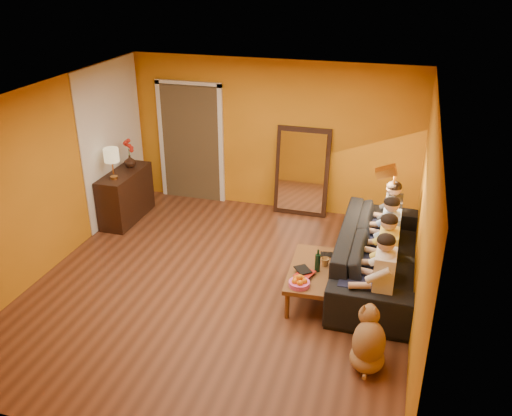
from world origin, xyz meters
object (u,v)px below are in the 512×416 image
(tumbler, at_px, (325,262))
(laptop, at_px, (332,257))
(mirror_frame, at_px, (302,172))
(coffee_table, at_px, (313,282))
(sideboard, at_px, (126,196))
(floor_lamp, at_px, (390,216))
(table_lamp, at_px, (112,164))
(person_mid_right, at_px, (389,238))
(dog, at_px, (369,338))
(wine_bottle, at_px, (318,261))
(person_mid_left, at_px, (387,258))
(vase, at_px, (130,161))
(person_far_left, at_px, (383,281))
(sofa, at_px, (377,255))
(person_far_right, at_px, (392,221))

(tumbler, bearing_deg, laptop, 75.38)
(mirror_frame, relative_size, coffee_table, 1.25)
(sideboard, relative_size, floor_lamp, 0.82)
(sideboard, height_order, table_lamp, table_lamp)
(table_lamp, bearing_deg, person_mid_right, -4.95)
(dog, relative_size, wine_bottle, 2.25)
(table_lamp, distance_m, floor_lamp, 4.36)
(person_mid_left, distance_m, vase, 4.63)
(table_lamp, distance_m, dog, 4.92)
(person_far_left, bearing_deg, person_mid_right, 90.00)
(sideboard, height_order, person_mid_left, person_mid_left)
(table_lamp, relative_size, laptop, 1.65)
(sideboard, bearing_deg, mirror_frame, 21.16)
(sofa, bearing_deg, table_lamp, 83.56)
(tumbler, bearing_deg, sideboard, 160.04)
(mirror_frame, distance_m, person_far_right, 1.99)
(wine_bottle, height_order, tumbler, wine_bottle)
(dog, height_order, person_far_right, person_far_right)
(sofa, relative_size, person_mid_right, 2.18)
(floor_lamp, relative_size, vase, 6.93)
(floor_lamp, xyz_separation_m, person_mid_right, (0.03, -0.49, -0.11))
(coffee_table, relative_size, floor_lamp, 0.85)
(floor_lamp, relative_size, person_mid_right, 1.18)
(sofa, bearing_deg, person_mid_right, -52.43)
(sofa, distance_m, coffee_table, 1.01)
(dog, distance_m, laptop, 1.62)
(sideboard, distance_m, person_far_left, 4.72)
(table_lamp, relative_size, floor_lamp, 0.35)
(tumbler, bearing_deg, table_lamp, 164.36)
(person_mid_right, bearing_deg, person_far_left, -90.00)
(person_mid_right, bearing_deg, person_mid_left, -90.00)
(wine_bottle, xyz_separation_m, tumbler, (0.07, 0.17, -0.10))
(table_lamp, xyz_separation_m, person_far_left, (4.37, -1.48, -0.49))
(floor_lamp, bearing_deg, vase, 169.45)
(mirror_frame, distance_m, person_mid_right, 2.37)
(person_mid_left, height_order, tumbler, person_mid_left)
(sideboard, relative_size, coffee_table, 0.97)
(floor_lamp, bearing_deg, coffee_table, -129.45)
(person_far_right, relative_size, laptop, 3.95)
(mirror_frame, xyz_separation_m, person_far_left, (1.58, -2.86, -0.15))
(sideboard, relative_size, person_mid_right, 0.97)
(mirror_frame, distance_m, table_lamp, 3.13)
(table_lamp, xyz_separation_m, floor_lamp, (4.34, 0.12, -0.39))
(mirror_frame, bearing_deg, laptop, -68.01)
(dog, xyz_separation_m, vase, (-4.30, 2.82, 0.61))
(sideboard, bearing_deg, wine_bottle, -22.71)
(wine_bottle, bearing_deg, person_far_left, -19.72)
(sofa, relative_size, person_far_right, 2.18)
(mirror_frame, distance_m, coffee_table, 2.66)
(sideboard, bearing_deg, person_far_left, -22.15)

